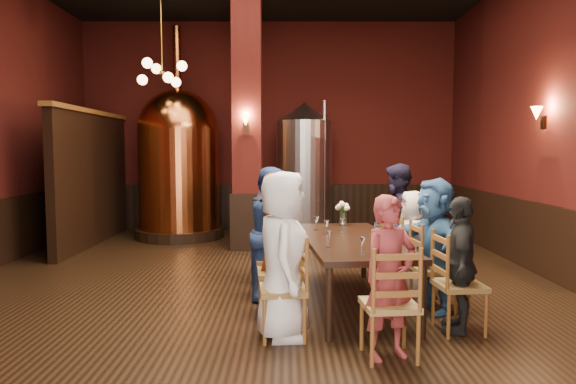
{
  "coord_description": "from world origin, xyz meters",
  "views": [
    {
      "loc": [
        0.39,
        -6.24,
        1.74
      ],
      "look_at": [
        0.41,
        0.2,
        1.22
      ],
      "focal_mm": 32.0,
      "sensor_mm": 36.0,
      "label": 1
    }
  ],
  "objects_px": {
    "copper_kettle": "(179,162)",
    "steel_vessel": "(304,170)",
    "person_0": "(283,255)",
    "rose_vase": "(343,209)",
    "dining_table": "(350,244)",
    "person_2": "(274,233)",
    "person_1": "(278,244)"
  },
  "relations": [
    {
      "from": "copper_kettle",
      "to": "steel_vessel",
      "type": "height_order",
      "value": "copper_kettle"
    },
    {
      "from": "person_0",
      "to": "copper_kettle",
      "type": "height_order",
      "value": "copper_kettle"
    },
    {
      "from": "rose_vase",
      "to": "copper_kettle",
      "type": "bearing_deg",
      "value": 129.84
    },
    {
      "from": "dining_table",
      "to": "copper_kettle",
      "type": "xyz_separation_m",
      "value": [
        -2.87,
        4.48,
        0.83
      ]
    },
    {
      "from": "dining_table",
      "to": "person_2",
      "type": "height_order",
      "value": "person_2"
    },
    {
      "from": "dining_table",
      "to": "rose_vase",
      "type": "bearing_deg",
      "value": 83.43
    },
    {
      "from": "copper_kettle",
      "to": "steel_vessel",
      "type": "distance_m",
      "value": 2.51
    },
    {
      "from": "person_0",
      "to": "person_1",
      "type": "relative_size",
      "value": 1.03
    },
    {
      "from": "person_2",
      "to": "copper_kettle",
      "type": "distance_m",
      "value": 4.73
    },
    {
      "from": "copper_kettle",
      "to": "dining_table",
      "type": "bearing_deg",
      "value": -57.33
    },
    {
      "from": "rose_vase",
      "to": "steel_vessel",
      "type": "bearing_deg",
      "value": 96.29
    },
    {
      "from": "person_0",
      "to": "dining_table",
      "type": "bearing_deg",
      "value": -36.43
    },
    {
      "from": "person_1",
      "to": "steel_vessel",
      "type": "distance_m",
      "value": 5.03
    },
    {
      "from": "person_0",
      "to": "rose_vase",
      "type": "xyz_separation_m",
      "value": [
        0.78,
        2.08,
        0.19
      ]
    },
    {
      "from": "person_0",
      "to": "steel_vessel",
      "type": "xyz_separation_m",
      "value": [
        0.39,
        5.64,
        0.57
      ]
    },
    {
      "from": "person_1",
      "to": "dining_table",
      "type": "bearing_deg",
      "value": -89.07
    },
    {
      "from": "steel_vessel",
      "to": "dining_table",
      "type": "bearing_deg",
      "value": -85.4
    },
    {
      "from": "person_2",
      "to": "rose_vase",
      "type": "distance_m",
      "value": 1.19
    },
    {
      "from": "copper_kettle",
      "to": "rose_vase",
      "type": "xyz_separation_m",
      "value": [
        2.9,
        -3.47,
        -0.55
      ]
    },
    {
      "from": "person_1",
      "to": "steel_vessel",
      "type": "height_order",
      "value": "steel_vessel"
    },
    {
      "from": "rose_vase",
      "to": "person_0",
      "type": "bearing_deg",
      "value": -110.62
    },
    {
      "from": "person_2",
      "to": "person_0",
      "type": "bearing_deg",
      "value": -161.96
    },
    {
      "from": "person_1",
      "to": "person_2",
      "type": "relative_size",
      "value": 0.97
    },
    {
      "from": "dining_table",
      "to": "person_2",
      "type": "relative_size",
      "value": 1.6
    },
    {
      "from": "dining_table",
      "to": "person_2",
      "type": "distance_m",
      "value": 0.92
    },
    {
      "from": "copper_kettle",
      "to": "steel_vessel",
      "type": "xyz_separation_m",
      "value": [
        2.5,
        0.09,
        -0.17
      ]
    },
    {
      "from": "steel_vessel",
      "to": "person_1",
      "type": "bearing_deg",
      "value": -95.16
    },
    {
      "from": "person_1",
      "to": "copper_kettle",
      "type": "relative_size",
      "value": 0.36
    },
    {
      "from": "dining_table",
      "to": "steel_vessel",
      "type": "height_order",
      "value": "steel_vessel"
    },
    {
      "from": "person_1",
      "to": "rose_vase",
      "type": "height_order",
      "value": "person_1"
    },
    {
      "from": "person_0",
      "to": "person_2",
      "type": "bearing_deg",
      "value": 3.94
    },
    {
      "from": "person_0",
      "to": "rose_vase",
      "type": "height_order",
      "value": "person_0"
    }
  ]
}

